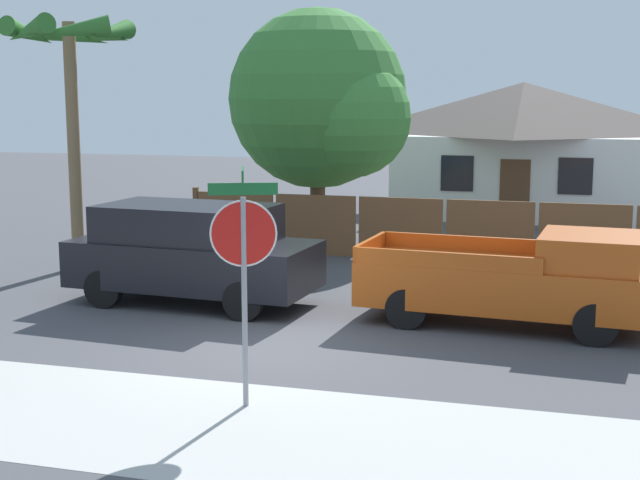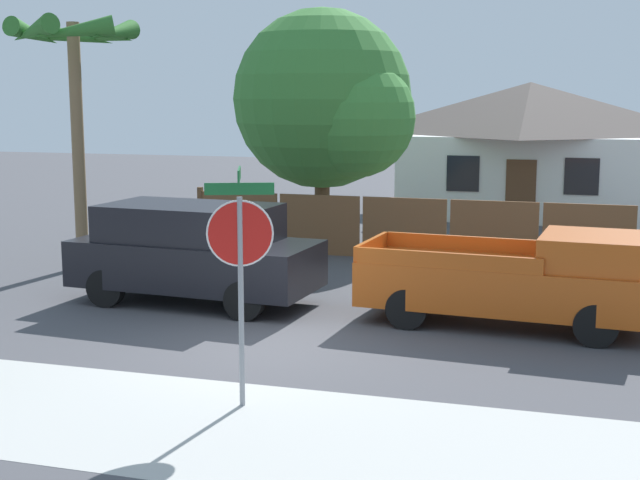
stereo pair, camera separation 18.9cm
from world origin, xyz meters
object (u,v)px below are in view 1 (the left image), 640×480
oak_tree (325,103)px  red_suv (192,251)px  house (522,146)px  palm_tree (70,54)px  stop_sign (244,248)px  orange_pickup (518,279)px

oak_tree → red_suv: size_ratio=1.29×
house → palm_tree: 15.93m
palm_tree → stop_sign: (6.95, -7.60, -2.77)m
palm_tree → stop_sign: size_ratio=1.84×
house → red_suv: (-5.21, -15.27, -1.24)m
oak_tree → red_suv: 7.60m
orange_pickup → stop_sign: stop_sign is taller
palm_tree → orange_pickup: (10.04, -2.54, -4.01)m
house → orange_pickup: 15.38m
palm_tree → orange_pickup: 11.11m
house → orange_pickup: (0.85, -15.29, -1.43)m
house → oak_tree: (-4.58, -8.20, 1.48)m
red_suv → oak_tree: bearing=89.0°
stop_sign → palm_tree: bearing=112.0°
orange_pickup → stop_sign: size_ratio=1.67×
palm_tree → red_suv: 6.06m
orange_pickup → stop_sign: 6.05m
orange_pickup → oak_tree: bearing=131.6°
orange_pickup → house: bearing=97.3°
orange_pickup → red_suv: bearing=-176.0°
oak_tree → stop_sign: size_ratio=2.02×
stop_sign → house: bearing=63.3°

